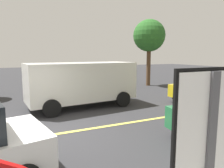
{
  "coord_description": "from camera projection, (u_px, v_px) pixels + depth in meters",
  "views": [
    {
      "loc": [
        -0.9,
        -6.68,
        2.59
      ],
      "look_at": [
        2.08,
        -0.27,
        1.59
      ],
      "focal_mm": 33.36,
      "sensor_mm": 36.0,
      "label": 1
    }
  ],
  "objects": [
    {
      "name": "lane_marking_centre",
      "position": [
        131.0,
        122.0,
        7.99
      ],
      "size": [
        28.0,
        0.16,
        0.01
      ],
      "primitive_type": "cube",
      "color": "#E0D14C"
    },
    {
      "name": "car_yellow_near_curb",
      "position": [
        209.0,
        87.0,
        11.54
      ],
      "size": [
        4.53,
        2.23,
        1.66
      ],
      "color": "gold",
      "rests_on": "ground_plane"
    },
    {
      "name": "ground_plane",
      "position": [
        50.0,
        135.0,
        6.74
      ],
      "size": [
        80.0,
        80.0,
        0.0
      ],
      "primitive_type": "plane",
      "color": "#2D2D30"
    },
    {
      "name": "tree_left_verge",
      "position": [
        149.0,
        36.0,
        17.12
      ],
      "size": [
        2.63,
        2.63,
        5.47
      ],
      "color": "#513823",
      "rests_on": "ground_plane"
    },
    {
      "name": "white_van",
      "position": [
        82.0,
        82.0,
        10.28
      ],
      "size": [
        5.37,
        2.65,
        2.2
      ],
      "color": "silver",
      "rests_on": "ground_plane"
    }
  ]
}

